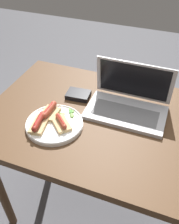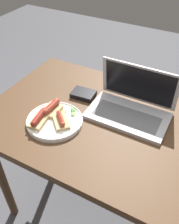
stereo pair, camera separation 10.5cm
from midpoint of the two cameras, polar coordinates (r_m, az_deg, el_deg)
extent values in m
plane|color=#4C4C51|center=(1.72, 3.60, -20.73)|extent=(6.00, 6.00, 0.00)
cube|color=#4C331E|center=(1.13, 5.15, -2.21)|extent=(1.04, 0.72, 0.04)
cylinder|color=#4C331E|center=(1.73, -5.10, -1.18)|extent=(0.05, 0.05, 0.73)
cylinder|color=#4C331E|center=(1.45, -17.45, -14.31)|extent=(0.05, 0.05, 0.73)
cube|color=#B7B7BC|center=(1.13, 11.31, -1.00)|extent=(0.36, 0.20, 0.02)
cube|color=slate|center=(1.12, 11.17, -0.99)|extent=(0.29, 0.11, 0.00)
cube|color=#B7B7BC|center=(1.16, 13.85, 6.16)|extent=(0.36, 0.03, 0.19)
cube|color=black|center=(1.15, 13.79, 6.08)|extent=(0.32, 0.02, 0.17)
cylinder|color=white|center=(1.09, -5.24, -2.24)|extent=(0.25, 0.25, 0.01)
torus|color=white|center=(1.09, -5.27, -1.88)|extent=(0.25, 0.25, 0.01)
cube|color=tan|center=(1.07, -3.76, -2.24)|extent=(0.12, 0.11, 0.01)
cylinder|color=#9E3D28|center=(1.06, -3.80, -1.56)|extent=(0.07, 0.07, 0.02)
sphere|color=#9E3D28|center=(1.09, -4.34, -0.25)|extent=(0.02, 0.02, 0.02)
sphere|color=#9E3D28|center=(1.03, -3.22, -2.95)|extent=(0.02, 0.02, 0.02)
cylinder|color=red|center=(1.05, -3.82, -1.15)|extent=(0.05, 0.05, 0.01)
cube|color=tan|center=(1.08, -8.68, -2.01)|extent=(0.08, 0.12, 0.02)
cylinder|color=maroon|center=(1.07, -8.79, -1.19)|extent=(0.04, 0.10, 0.03)
sphere|color=maroon|center=(1.04, -9.91, -2.80)|extent=(0.03, 0.03, 0.03)
sphere|color=maroon|center=(1.10, -7.74, 0.33)|extent=(0.03, 0.03, 0.03)
cylinder|color=red|center=(1.06, -8.86, -0.68)|extent=(0.02, 0.08, 0.01)
cube|color=tan|center=(1.13, -6.03, 0.37)|extent=(0.07, 0.09, 0.01)
cylinder|color=#9E3D28|center=(1.12, -6.11, 1.19)|extent=(0.03, 0.09, 0.03)
sphere|color=#9E3D28|center=(1.09, -7.35, -0.06)|extent=(0.03, 0.03, 0.03)
sphere|color=#9E3D28|center=(1.14, -4.91, 2.39)|extent=(0.03, 0.03, 0.03)
cylinder|color=red|center=(1.11, -6.15, 1.75)|extent=(0.01, 0.07, 0.00)
ellipsoid|color=#2D662D|center=(1.13, -3.27, 0.05)|extent=(0.01, 0.02, 0.00)
ellipsoid|color=#709E4C|center=(1.13, -0.98, 0.44)|extent=(0.03, 0.02, 0.01)
ellipsoid|color=#709E4C|center=(1.12, -3.25, 0.01)|extent=(0.03, 0.02, 0.01)
ellipsoid|color=#709E4C|center=(1.11, -1.10, -0.53)|extent=(0.03, 0.04, 0.01)
ellipsoid|color=#709E4C|center=(1.14, -1.44, 0.84)|extent=(0.02, 0.02, 0.00)
ellipsoid|color=#4C8E3D|center=(1.13, -1.25, 0.32)|extent=(0.03, 0.03, 0.01)
cube|color=black|center=(1.23, 1.04, 4.03)|extent=(0.12, 0.09, 0.02)
camera|label=1|loc=(0.05, -87.13, 2.45)|focal=40.00mm
camera|label=2|loc=(0.05, 92.87, -2.45)|focal=40.00mm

